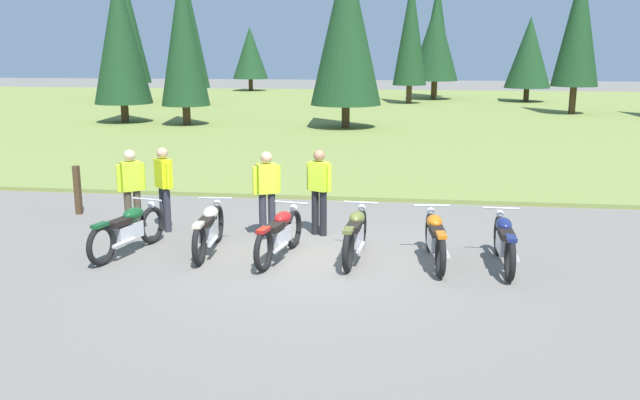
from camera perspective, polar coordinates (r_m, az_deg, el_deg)
ground_plane at (r=11.60m, az=-0.41°, el=-4.99°), size 140.00×140.00×0.00m
grass_moorland at (r=37.69m, az=5.43°, el=7.33°), size 80.00×44.00×0.10m
forest_treeline at (r=41.28m, az=2.34°, el=13.83°), size 40.02×29.65×8.98m
motorcycle_british_green at (r=12.22m, az=-16.00°, el=-2.43°), size 0.75×2.06×0.88m
motorcycle_cream at (r=11.98m, az=-9.43°, el=-2.41°), size 0.62×2.10×0.88m
motorcycle_red at (r=11.50m, az=-3.45°, el=-2.90°), size 0.64×2.09×0.88m
motorcycle_olive at (r=11.49m, az=3.04°, el=-2.90°), size 0.62×2.10×0.88m
motorcycle_orange at (r=11.39m, az=9.78°, el=-3.21°), size 0.62×2.10×0.88m
motorcycle_navy at (r=11.45m, az=15.41°, el=-3.41°), size 0.62×2.10×0.88m
rider_checking_bike at (r=12.63m, az=-4.55°, el=0.89°), size 0.49×0.37×1.67m
rider_near_row_end at (r=12.82m, az=-0.07°, el=1.11°), size 0.51×0.35×1.67m
rider_in_hivis_vest at (r=13.33m, az=-15.74°, el=1.08°), size 0.46×0.39×1.67m
rider_with_back_turned at (r=13.48m, az=-13.14°, el=1.34°), size 0.42×0.41×1.67m
trail_marker_post at (r=15.49m, az=-19.93°, el=0.80°), size 0.12×0.12×1.07m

